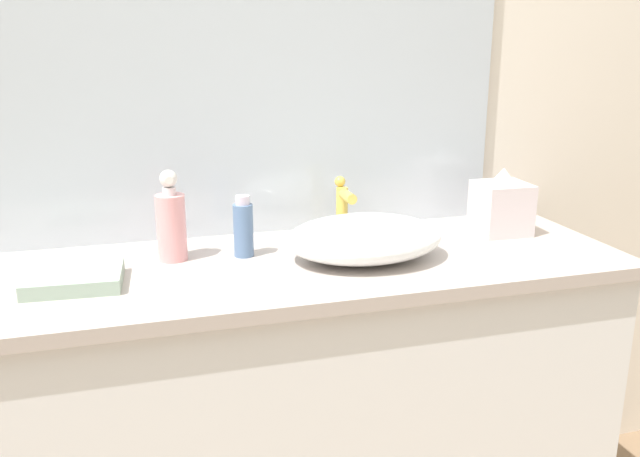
{
  "coord_description": "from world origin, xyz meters",
  "views": [
    {
      "loc": [
        -0.22,
        -1.01,
        1.36
      ],
      "look_at": [
        0.19,
        0.41,
        0.94
      ],
      "focal_mm": 37.6,
      "sensor_mm": 36.0,
      "label": 1
    }
  ],
  "objects_px": {
    "sink_basin": "(364,238)",
    "tissue_box": "(501,205)",
    "lotion_bottle": "(243,228)",
    "soap_dispenser": "(171,223)",
    "folded_hand_towel": "(74,278)"
  },
  "relations": [
    {
      "from": "sink_basin",
      "to": "tissue_box",
      "type": "height_order",
      "value": "tissue_box"
    },
    {
      "from": "tissue_box",
      "to": "lotion_bottle",
      "type": "bearing_deg",
      "value": -179.62
    },
    {
      "from": "lotion_bottle",
      "to": "sink_basin",
      "type": "bearing_deg",
      "value": -20.09
    },
    {
      "from": "sink_basin",
      "to": "soap_dispenser",
      "type": "height_order",
      "value": "soap_dispenser"
    },
    {
      "from": "soap_dispenser",
      "to": "lotion_bottle",
      "type": "relative_size",
      "value": 1.45
    },
    {
      "from": "soap_dispenser",
      "to": "folded_hand_towel",
      "type": "height_order",
      "value": "soap_dispenser"
    },
    {
      "from": "tissue_box",
      "to": "folded_hand_towel",
      "type": "height_order",
      "value": "tissue_box"
    },
    {
      "from": "soap_dispenser",
      "to": "lotion_bottle",
      "type": "distance_m",
      "value": 0.17
    },
    {
      "from": "sink_basin",
      "to": "folded_hand_towel",
      "type": "height_order",
      "value": "sink_basin"
    },
    {
      "from": "soap_dispenser",
      "to": "sink_basin",
      "type": "bearing_deg",
      "value": -15.24
    },
    {
      "from": "tissue_box",
      "to": "folded_hand_towel",
      "type": "bearing_deg",
      "value": -174.52
    },
    {
      "from": "lotion_bottle",
      "to": "tissue_box",
      "type": "relative_size",
      "value": 0.84
    },
    {
      "from": "soap_dispenser",
      "to": "tissue_box",
      "type": "relative_size",
      "value": 1.22
    },
    {
      "from": "tissue_box",
      "to": "folded_hand_towel",
      "type": "relative_size",
      "value": 0.9
    },
    {
      "from": "soap_dispenser",
      "to": "lotion_bottle",
      "type": "xyz_separation_m",
      "value": [
        0.16,
        -0.02,
        -0.02
      ]
    }
  ]
}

